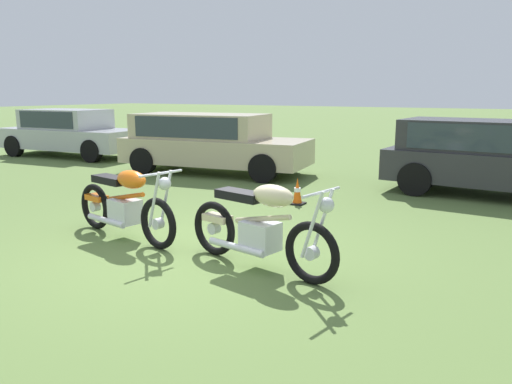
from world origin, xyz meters
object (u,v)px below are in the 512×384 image
object	(u,v)px
motorcycle_orange	(125,204)
car_beige	(208,139)
traffic_cone	(297,192)
motorcycle_cream	(260,226)
car_silver	(69,130)
car_charcoal	(499,153)

from	to	relation	value
motorcycle_orange	car_beige	world-z (taller)	car_beige
car_beige	traffic_cone	distance (m)	4.05
motorcycle_cream	car_silver	distance (m)	11.56
traffic_cone	motorcycle_cream	bearing A→B (deg)	-71.18
motorcycle_orange	car_beige	bearing A→B (deg)	124.95
car_silver	car_charcoal	size ratio (longest dim) A/B	1.04
car_beige	traffic_cone	size ratio (longest dim) A/B	9.93
car_silver	traffic_cone	bearing A→B (deg)	-20.93
car_silver	motorcycle_cream	bearing A→B (deg)	-34.75
motorcycle_cream	car_charcoal	bearing A→B (deg)	82.51
car_silver	car_charcoal	distance (m)	11.94
motorcycle_orange	traffic_cone	xyz separation A→B (m)	(1.08, 3.07, -0.27)
traffic_cone	car_beige	bearing A→B (deg)	148.89
motorcycle_orange	traffic_cone	bearing A→B (deg)	81.07
motorcycle_cream	car_charcoal	world-z (taller)	car_charcoal
car_beige	car_charcoal	world-z (taller)	same
motorcycle_orange	car_beige	size ratio (longest dim) A/B	0.44
car_beige	motorcycle_cream	bearing A→B (deg)	-57.73
motorcycle_cream	car_charcoal	xyz separation A→B (m)	(1.86, 5.73, 0.34)
car_silver	car_charcoal	xyz separation A→B (m)	(11.94, 0.07, 0.04)
car_charcoal	traffic_cone	size ratio (longest dim) A/B	9.43
car_charcoal	car_beige	bearing A→B (deg)	-173.00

